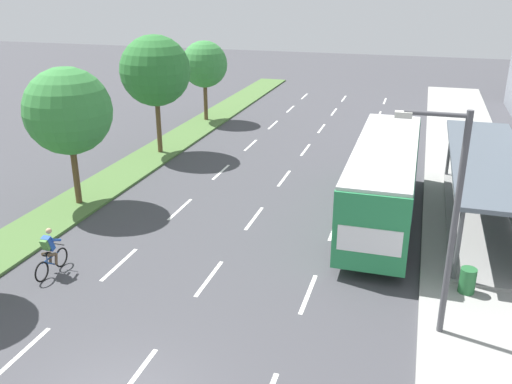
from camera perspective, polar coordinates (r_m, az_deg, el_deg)
name	(u,v)px	position (r m, az deg, el deg)	size (l,w,h in m)	color
median_strip	(162,149)	(33.93, -9.68, 4.37)	(2.60, 52.00, 0.12)	#4C7038
sidewalk_right	(469,177)	(30.72, 21.23, 1.45)	(4.50, 52.00, 0.15)	#9E9E99
lane_divider_left	(221,172)	(29.69, -3.64, 2.09)	(0.14, 45.48, 0.01)	white
lane_divider_center	(284,178)	(28.72, 2.93, 1.43)	(0.14, 45.48, 0.01)	white
lane_divider_right	(351,185)	(28.15, 9.86, 0.72)	(0.14, 45.48, 0.01)	white
bus_shelter	(491,183)	(24.58, 23.19, 0.84)	(2.90, 12.01, 2.86)	gray
bus	(384,175)	(23.59, 13.11, 1.75)	(2.54, 11.29, 3.37)	#28844C
cyclist	(50,254)	(20.52, -20.56, -5.99)	(0.46, 1.82, 1.71)	black
median_tree_second	(68,111)	(25.34, -18.89, 7.91)	(3.80, 3.80, 6.16)	brown
median_tree_third	(155,71)	(32.25, -10.40, 12.24)	(3.98, 3.98, 6.76)	brown
median_tree_fourth	(204,64)	(40.02, -5.37, 13.02)	(3.25, 3.25, 5.61)	brown
streetlight	(449,212)	(15.58, 19.35, -1.92)	(1.91, 0.24, 6.50)	#4C4C51
trash_bin	(467,280)	(19.30, 21.06, -8.55)	(0.52, 0.52, 0.85)	#286B38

